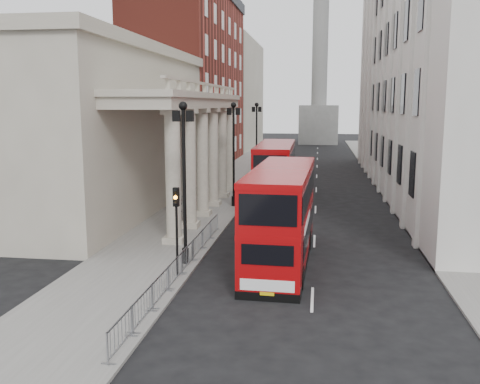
{
  "coord_description": "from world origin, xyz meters",
  "views": [
    {
      "loc": [
        6.1,
        -22.17,
        8.33
      ],
      "look_at": [
        1.26,
        10.85,
        2.8
      ],
      "focal_mm": 40.0,
      "sensor_mm": 36.0,
      "label": 1
    }
  ],
  "objects": [
    {
      "name": "ground",
      "position": [
        0.0,
        0.0,
        0.0
      ],
      "size": [
        260.0,
        260.0,
        0.0
      ],
      "primitive_type": "plane",
      "color": "black",
      "rests_on": "ground"
    },
    {
      "name": "sidewalk_west",
      "position": [
        -3.0,
        30.0,
        0.06
      ],
      "size": [
        6.0,
        140.0,
        0.12
      ],
      "primitive_type": "cube",
      "color": "slate",
      "rests_on": "ground"
    },
    {
      "name": "sidewalk_east",
      "position": [
        13.5,
        30.0,
        0.06
      ],
      "size": [
        3.0,
        140.0,
        0.12
      ],
      "primitive_type": "cube",
      "color": "slate",
      "rests_on": "ground"
    },
    {
      "name": "kerb",
      "position": [
        -0.05,
        30.0,
        0.07
      ],
      "size": [
        0.2,
        140.0,
        0.14
      ],
      "primitive_type": "cube",
      "color": "slate",
      "rests_on": "ground"
    },
    {
      "name": "portico_building",
      "position": [
        -10.5,
        18.0,
        6.0
      ],
      "size": [
        9.0,
        28.0,
        12.0
      ],
      "primitive_type": "cube",
      "color": "gray",
      "rests_on": "ground"
    },
    {
      "name": "brick_building",
      "position": [
        -10.5,
        48.0,
        11.0
      ],
      "size": [
        9.0,
        32.0,
        22.0
      ],
      "primitive_type": "cube",
      "color": "maroon",
      "rests_on": "ground"
    },
    {
      "name": "west_building_far",
      "position": [
        -10.5,
        80.0,
        10.0
      ],
      "size": [
        9.0,
        30.0,
        20.0
      ],
      "primitive_type": "cube",
      "color": "gray",
      "rests_on": "ground"
    },
    {
      "name": "east_building",
      "position": [
        16.0,
        32.0,
        12.5
      ],
      "size": [
        8.0,
        55.0,
        25.0
      ],
      "primitive_type": "cube",
      "color": "beige",
      "rests_on": "ground"
    },
    {
      "name": "monument_column",
      "position": [
        6.0,
        92.0,
        15.98
      ],
      "size": [
        8.0,
        8.0,
        54.2
      ],
      "color": "#60605E",
      "rests_on": "ground"
    },
    {
      "name": "lamp_post_south",
      "position": [
        -0.6,
        4.0,
        4.91
      ],
      "size": [
        1.05,
        0.44,
        8.32
      ],
      "color": "black",
      "rests_on": "sidewalk_west"
    },
    {
      "name": "lamp_post_mid",
      "position": [
        -0.6,
        20.0,
        4.91
      ],
      "size": [
        1.05,
        0.44,
        8.32
      ],
      "color": "black",
      "rests_on": "sidewalk_west"
    },
    {
      "name": "lamp_post_north",
      "position": [
        -0.6,
        36.0,
        4.91
      ],
      "size": [
        1.05,
        0.44,
        8.32
      ],
      "color": "black",
      "rests_on": "sidewalk_west"
    },
    {
      "name": "traffic_light",
      "position": [
        -0.5,
        1.98,
        3.11
      ],
      "size": [
        0.28,
        0.33,
        4.3
      ],
      "color": "black",
      "rests_on": "sidewalk_west"
    },
    {
      "name": "crowd_barriers",
      "position": [
        -0.35,
        2.23,
        0.67
      ],
      "size": [
        0.5,
        18.75,
        1.1
      ],
      "color": "gray",
      "rests_on": "sidewalk_west"
    },
    {
      "name": "bus_near",
      "position": [
        4.28,
        5.25,
        2.64
      ],
      "size": [
        3.19,
        11.8,
        5.06
      ],
      "rotation": [
        0.0,
        0.0,
        -0.03
      ],
      "color": "#9B0709",
      "rests_on": "ground"
    },
    {
      "name": "bus_far",
      "position": [
        2.59,
        22.11,
        2.65
      ],
      "size": [
        2.98,
        11.76,
        5.06
      ],
      "rotation": [
        0.0,
        0.0,
        0.01
      ],
      "color": "#940609",
      "rests_on": "ground"
    },
    {
      "name": "pedestrian_a",
      "position": [
        -3.73,
        14.28,
        0.99
      ],
      "size": [
        0.65,
        0.45,
        1.74
      ],
      "primitive_type": "imported",
      "rotation": [
        0.0,
        0.0,
        -0.05
      ],
      "color": "black",
      "rests_on": "sidewalk_west"
    },
    {
      "name": "pedestrian_b",
      "position": [
        -3.07,
        17.64,
        1.06
      ],
      "size": [
        1.1,
        0.98,
        1.87
      ],
      "primitive_type": "imported",
      "rotation": [
        0.0,
        0.0,
        3.49
      ],
      "color": "black",
      "rests_on": "sidewalk_west"
    },
    {
      "name": "pedestrian_c",
      "position": [
        -2.83,
        23.58,
        1.05
      ],
      "size": [
        1.08,
        0.95,
        1.87
      ],
      "primitive_type": "imported",
      "rotation": [
        0.0,
        0.0,
        5.8
      ],
      "color": "black",
      "rests_on": "sidewalk_west"
    }
  ]
}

